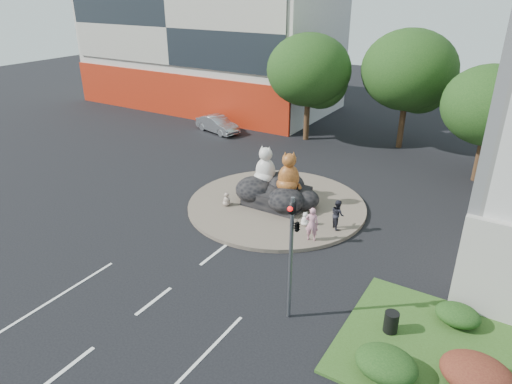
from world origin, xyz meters
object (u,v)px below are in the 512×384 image
cat_tabby (289,171)px  pedestrian_pink (312,224)px  pedestrian_dark (338,214)px  cat_white (266,165)px  kitten_white (305,218)px  kitten_calico (227,199)px  litter_bin (391,322)px  parked_car (218,124)px

cat_tabby → pedestrian_pink: 4.12m
pedestrian_dark → cat_white: bearing=29.3°
kitten_white → kitten_calico: bearing=129.8°
cat_tabby → pedestrian_pink: size_ratio=1.31×
cat_white → pedestrian_dark: (4.97, -1.29, -1.24)m
cat_tabby → litter_bin: (7.90, -7.06, -1.71)m
cat_tabby → pedestrian_pink: bearing=-77.5°
cat_white → kitten_calico: (-1.28, -2.07, -1.62)m
kitten_white → pedestrian_pink: 1.56m
kitten_calico → kitten_white: bearing=18.9°
kitten_white → parked_car: (-13.72, 11.28, 0.12)m
pedestrian_dark → parked_car: (-15.22, 10.71, -0.28)m
pedestrian_dark → litter_bin: (4.54, -5.99, -0.45)m
kitten_calico → litter_bin: size_ratio=0.99×
cat_tabby → pedestrian_pink: cat_tabby is taller
pedestrian_pink → kitten_white: bearing=-70.6°
cat_tabby → kitten_white: cat_tabby is taller
cat_white → cat_tabby: (1.61, -0.23, 0.01)m
cat_tabby → kitten_white: size_ratio=2.96×
kitten_white → cat_tabby: bearing=86.0°
kitten_calico → parked_car: size_ratio=0.19×
cat_white → cat_tabby: 1.63m
cat_white → cat_tabby: size_ratio=0.99×
parked_car → pedestrian_pink: bearing=-115.7°
cat_white → kitten_calico: 2.92m
cat_tabby → kitten_calico: 3.79m
litter_bin → kitten_calico: bearing=154.2°
cat_tabby → pedestrian_dark: cat_tabby is taller
cat_tabby → pedestrian_dark: size_ratio=1.45×
parked_car → litter_bin: bearing=-115.5°
pedestrian_dark → litter_bin: 7.53m
cat_tabby → litter_bin: cat_tabby is taller
cat_white → parked_car: 14.00m
kitten_calico → pedestrian_pink: pedestrian_pink is taller
cat_white → pedestrian_pink: bearing=-38.0°
pedestrian_dark → kitten_calico: bearing=51.0°
cat_tabby → kitten_calico: (-2.89, -1.84, -1.63)m
kitten_calico → cat_white: bearing=74.7°
pedestrian_dark → parked_car: pedestrian_dark is taller
cat_tabby → parked_car: bearing=108.9°
pedestrian_dark → kitten_white: bearing=64.9°
cat_tabby → parked_car: size_ratio=0.53×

